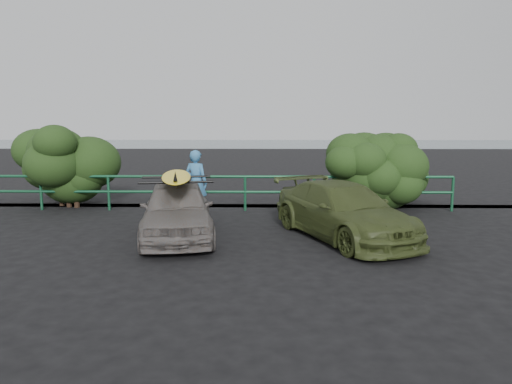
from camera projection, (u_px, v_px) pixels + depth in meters
The scene contains 10 objects.
ground at pixel (180, 261), 8.41m from camera, with size 80.00×80.00×0.00m, color black.
ocean at pixel (254, 142), 67.76m from camera, with size 200.00×200.00×0.00m, color slate.
guardrail at pixel (211, 193), 13.28m from camera, with size 14.00×0.08×1.04m, color #154A2D, non-canonical shape.
shrub_left at pixel (53, 169), 13.67m from camera, with size 3.20×2.40×2.32m, color #233D16, non-canonical shape.
shrub_right at pixel (379, 173), 13.61m from camera, with size 3.20×2.40×2.12m, color #233D16, non-canonical shape.
sedan at pixel (177, 209), 10.04m from camera, with size 1.51×3.75×1.28m, color #655D5A.
olive_vehicle at pixel (343, 211), 10.04m from camera, with size 1.70×4.19×1.22m, color #3B471F.
man at pixel (196, 183), 12.55m from camera, with size 0.66×0.43×1.81m, color teal.
roof_rack at pixel (176, 179), 9.94m from camera, with size 1.55×1.08×0.05m, color black, non-canonical shape.
surfboard at pixel (176, 176), 9.93m from camera, with size 0.62×2.98×0.09m, color yellow.
Camera 1 is at (1.55, -8.11, 2.48)m, focal length 32.00 mm.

